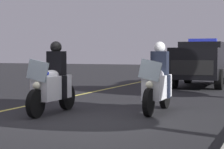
{
  "coord_description": "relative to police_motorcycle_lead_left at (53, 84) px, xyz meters",
  "views": [
    {
      "loc": [
        7.78,
        3.88,
        1.45
      ],
      "look_at": [
        -1.87,
        0.0,
        0.9
      ],
      "focal_mm": 66.92,
      "sensor_mm": 36.0,
      "label": 1
    }
  ],
  "objects": [
    {
      "name": "ground_plane",
      "position": [
        0.85,
        1.11,
        -0.7
      ],
      "size": [
        80.0,
        80.0,
        0.0
      ],
      "primitive_type": "plane",
      "color": "black"
    },
    {
      "name": "police_motorcycle_lead_left",
      "position": [
        0.0,
        0.0,
        0.0
      ],
      "size": [
        2.14,
        0.56,
        1.72
      ],
      "color": "black",
      "rests_on": "ground"
    },
    {
      "name": "police_suv",
      "position": [
        -9.53,
        1.89,
        0.37
      ],
      "size": [
        4.93,
        2.12,
        2.05
      ],
      "color": "black",
      "rests_on": "ground"
    },
    {
      "name": "police_motorcycle_lead_right",
      "position": [
        -1.15,
        2.25,
        0.0
      ],
      "size": [
        2.14,
        0.56,
        1.72
      ],
      "color": "black",
      "rests_on": "ground"
    }
  ]
}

